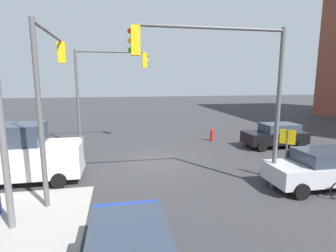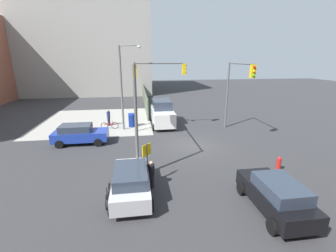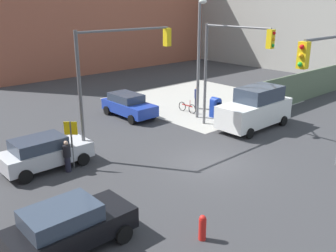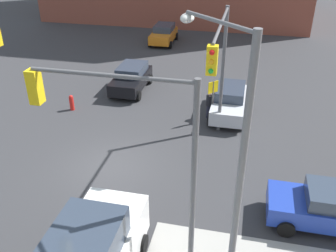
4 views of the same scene
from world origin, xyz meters
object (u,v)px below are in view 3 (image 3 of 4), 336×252
traffic_signal_nw_corner (119,65)px  pedestrian_waiting (197,97)px  fire_hydrant (202,227)px  hatchback_blue (128,105)px  hatchback_black (69,226)px  bicycle_leaning_on_fence (187,108)px  traffic_signal_ne_corner (229,57)px  traffic_signal_se_corner (332,79)px  street_lamp_corner (199,51)px  mailbox_blue (215,107)px  bicycle_at_crosswalk (29,157)px  coupe_silver (45,152)px  van_white_delivery (255,108)px  pedestrian_crossing (67,156)px

traffic_signal_nw_corner → pedestrian_waiting: 10.15m
fire_hydrant → hatchback_blue: hatchback_blue is taller
hatchback_black → bicycle_leaning_on_fence: bearing=31.9°
traffic_signal_ne_corner → pedestrian_waiting: bearing=64.2°
traffic_signal_se_corner → traffic_signal_ne_corner: size_ratio=1.00×
street_lamp_corner → mailbox_blue: 4.17m
street_lamp_corner → bicycle_at_crosswalk: size_ratio=4.57×
traffic_signal_ne_corner → bicycle_leaning_on_fence: size_ratio=3.71×
pedestrian_waiting → bicycle_at_crosswalk: pedestrian_waiting is taller
fire_hydrant → coupe_silver: 9.19m
traffic_signal_nw_corner → hatchback_black: bearing=-136.2°
hatchback_blue → van_white_delivery: van_white_delivery is taller
street_lamp_corner → hatchback_blue: street_lamp_corner is taller
traffic_signal_nw_corner → traffic_signal_se_corner: (4.81, -9.00, -0.07)m
traffic_signal_nw_corner → van_white_delivery: (8.52, -2.70, -3.38)m
traffic_signal_se_corner → mailbox_blue: (3.55, 9.50, -3.83)m
pedestrian_crossing → traffic_signal_nw_corner: bearing=-68.7°
bicycle_leaning_on_fence → bicycle_at_crosswalk: size_ratio=1.00×
mailbox_blue → bicycle_leaning_on_fence: (-0.60, 2.20, -0.42)m
street_lamp_corner → pedestrian_waiting: bearing=45.3°
coupe_silver → pedestrian_crossing: coupe_silver is taller
traffic_signal_se_corner → coupe_silver: size_ratio=1.52×
traffic_signal_se_corner → hatchback_blue: traffic_signal_se_corner is taller
traffic_signal_se_corner → hatchback_black: bearing=165.7°
traffic_signal_nw_corner → street_lamp_corner: (7.11, 1.03, 0.04)m
pedestrian_waiting → traffic_signal_ne_corner: bearing=-110.2°
coupe_silver → bicycle_at_crosswalk: bearing=108.1°
coupe_silver → traffic_signal_se_corner: bearing=-45.9°
hatchback_blue → van_white_delivery: (4.61, -7.39, 0.44)m
fire_hydrant → bicycle_leaning_on_fence: (10.60, 11.40, -0.14)m
street_lamp_corner → pedestrian_waiting: 4.63m
van_white_delivery → bicycle_leaning_on_fence: (-0.76, 5.40, -0.93)m
street_lamp_corner → hatchback_black: street_lamp_corner is taller
van_white_delivery → mailbox_blue: bearing=92.8°
mailbox_blue → pedestrian_waiting: 2.48m
street_lamp_corner → bicycle_at_crosswalk: bearing=177.7°
hatchback_blue → street_lamp_corner: bearing=-48.8°
pedestrian_waiting → traffic_signal_nw_corner: bearing=-156.5°
traffic_signal_ne_corner → mailbox_blue: (1.70, 2.36, -3.83)m
pedestrian_waiting → bicycle_at_crosswalk: 13.69m
street_lamp_corner → coupe_silver: bearing=-176.7°
traffic_signal_ne_corner → street_lamp_corner: (0.45, 2.89, 0.10)m
mailbox_blue → van_white_delivery: (0.16, -3.20, 0.52)m
traffic_signal_se_corner → bicycle_at_crosswalk: bearing=132.0°
pedestrian_crossing → bicycle_at_crosswalk: bearing=34.9°
traffic_signal_se_corner → coupe_silver: (-9.08, 9.37, -3.75)m
traffic_signal_se_corner → bicycle_at_crosswalk: 14.75m
coupe_silver → hatchback_blue: size_ratio=0.99×
traffic_signal_nw_corner → street_lamp_corner: 7.19m
street_lamp_corner → van_white_delivery: street_lamp_corner is taller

